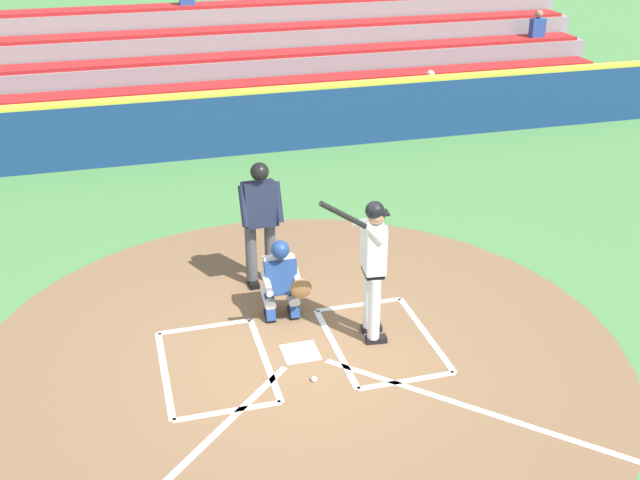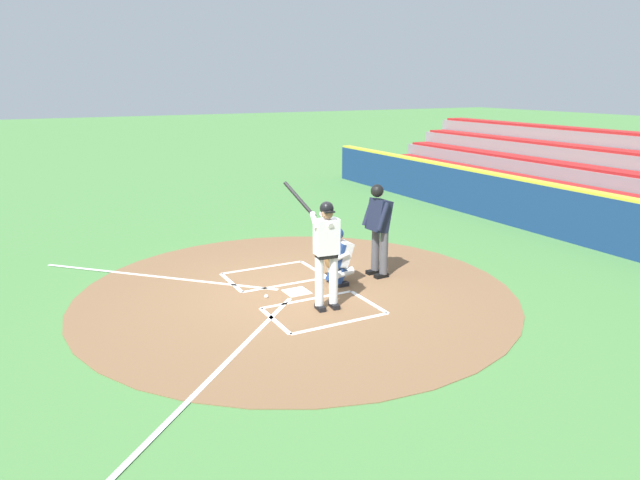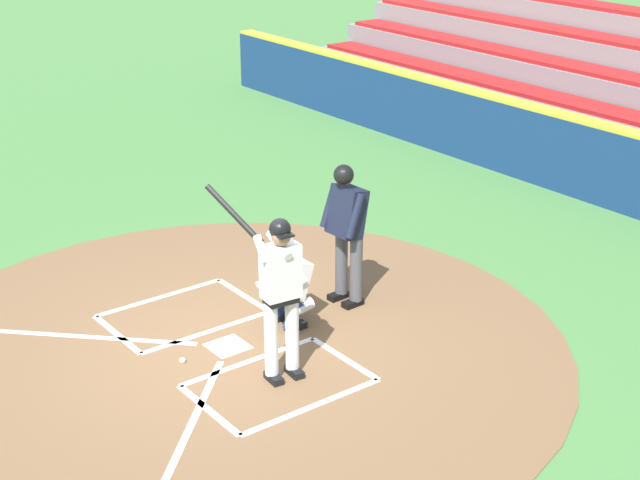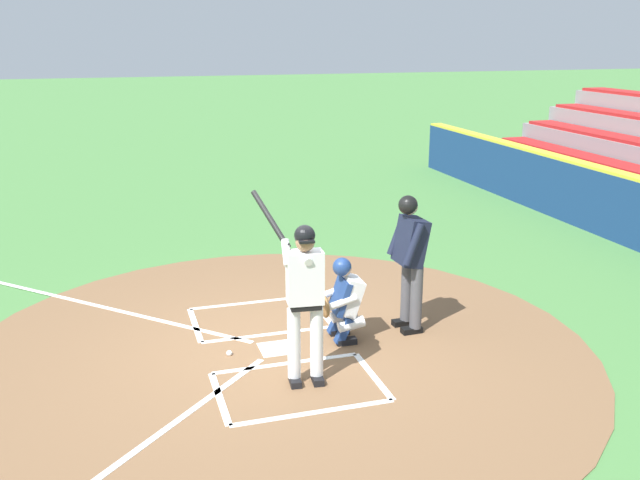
# 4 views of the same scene
# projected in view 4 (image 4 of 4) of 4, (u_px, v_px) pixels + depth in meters

# --- Properties ---
(ground_plane) EXTENTS (120.00, 120.00, 0.00)m
(ground_plane) POSITION_uv_depth(u_px,v_px,m) (277.00, 349.00, 8.93)
(ground_plane) COLOR #4C8442
(dirt_circle) EXTENTS (8.00, 8.00, 0.01)m
(dirt_circle) POSITION_uv_depth(u_px,v_px,m) (277.00, 349.00, 8.92)
(dirt_circle) COLOR brown
(dirt_circle) RESTS_ON ground
(home_plate_and_chalk) EXTENTS (7.93, 4.91, 0.01)m
(home_plate_and_chalk) POSITION_uv_depth(u_px,v_px,m) (208.00, 357.00, 8.68)
(home_plate_and_chalk) COLOR white
(home_plate_and_chalk) RESTS_ON dirt_circle
(batter) EXTENTS (0.98, 0.64, 2.13)m
(batter) POSITION_uv_depth(u_px,v_px,m) (304.00, 292.00, 7.78)
(batter) COLOR white
(batter) RESTS_ON ground
(catcher) EXTENTS (0.59, 0.61, 1.13)m
(catcher) POSITION_uv_depth(u_px,v_px,m) (343.00, 298.00, 9.02)
(catcher) COLOR black
(catcher) RESTS_ON ground
(plate_umpire) EXTENTS (0.59, 0.43, 1.86)m
(plate_umpire) POSITION_uv_depth(u_px,v_px,m) (410.00, 254.00, 9.22)
(plate_umpire) COLOR #4C4C51
(plate_umpire) RESTS_ON ground
(baseball) EXTENTS (0.07, 0.07, 0.07)m
(baseball) POSITION_uv_depth(u_px,v_px,m) (229.00, 353.00, 8.73)
(baseball) COLOR white
(baseball) RESTS_ON ground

